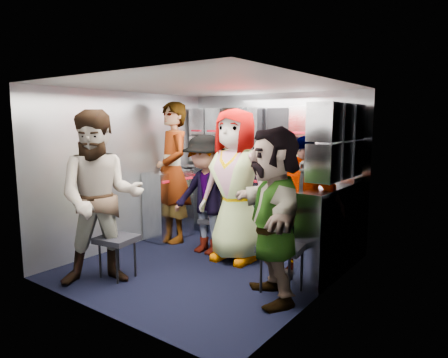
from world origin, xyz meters
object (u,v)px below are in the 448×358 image
Objects in this scene: jump_seat_mid_right at (309,234)px; jump_seat_near_left at (117,241)px; attendant_arc_b at (206,195)px; jump_seat_center at (243,227)px; jump_seat_near_right at (282,249)px; attendant_arc_c at (235,186)px; attendant_arc_e at (274,215)px; attendant_arc_a at (101,198)px; attendant_arc_d at (303,208)px; jump_seat_mid_left at (214,221)px; attendant_standing at (173,172)px.

jump_seat_near_left is at bearing -138.98° from jump_seat_mid_right.
jump_seat_mid_right is 0.32× the size of attendant_arc_b.
jump_seat_center is 0.64m from attendant_arc_b.
attendant_arc_c is (-0.92, 0.51, 0.48)m from jump_seat_near_right.
jump_seat_near_right is 0.27× the size of attendant_arc_c.
attendant_arc_e is (0.92, -0.69, -0.10)m from attendant_arc_c.
attendant_arc_a is at bearing -151.00° from jump_seat_near_right.
attendant_arc_d is at bearing -11.84° from jump_seat_center.
attendant_standing is at bearing -178.45° from jump_seat_mid_left.
jump_seat_mid_right is 0.27× the size of attendant_arc_c.
attendant_arc_c is 1.12× the size of attendant_arc_e.
jump_seat_near_left is 1.79m from jump_seat_near_right.
attendant_arc_b is 0.49m from attendant_arc_c.
attendant_arc_b is at bearing -160.97° from attendant_arc_e.
attendant_arc_c is (0.46, -0.17, 0.55)m from jump_seat_mid_left.
jump_seat_near_left is 1.57m from attendant_standing.
attendant_standing is at bearing -179.44° from jump_seat_mid_right.
attendant_standing is (-0.46, 1.39, 0.58)m from jump_seat_near_left.
attendant_standing is at bearing 168.16° from attendant_arc_b.
jump_seat_mid_left is at bearing 156.90° from attendant_arc_c.
attendant_arc_c reaches higher than attendant_arc_e.
attendant_standing is at bearing 57.51° from attendant_arc_a.
jump_seat_mid_left is (0.26, 1.41, -0.03)m from jump_seat_near_left.
jump_seat_near_left is 0.25× the size of attendant_arc_a.
jump_seat_mid_left is 1.69m from attendant_arc_a.
jump_seat_center is 0.84× the size of jump_seat_near_right.
jump_seat_near_right is (1.64, 0.73, 0.04)m from jump_seat_near_left.
jump_seat_mid_left is at bearing 29.98° from attendant_standing.
jump_seat_mid_left is 0.94× the size of jump_seat_mid_right.
jump_seat_near_left is at bearing -101.10° from attendant_arc_b.
attendant_arc_b is (-0.00, -0.18, 0.39)m from jump_seat_mid_left.
attendant_standing is 1.63m from attendant_arc_a.
attendant_arc_b is at bearing -172.42° from jump_seat_mid_right.
attendant_arc_c is 1.19× the size of attendant_arc_d.
jump_seat_mid_right is 0.27× the size of attendant_arc_a.
attendant_arc_d is (1.62, 1.23, 0.37)m from jump_seat_near_left.
attendant_standing is 1.27× the size of attendant_arc_d.
attendant_arc_d is at bearing 0.77° from attendant_arc_b.
attendant_arc_a is (-0.26, -1.59, 0.53)m from jump_seat_mid_left.
jump_seat_mid_left is 0.93× the size of jump_seat_near_right.
jump_seat_mid_right is (1.36, 0.00, 0.05)m from jump_seat_mid_left.
attendant_standing is (-2.10, 0.66, 0.54)m from jump_seat_near_right.
jump_seat_mid_left is at bearing -178.81° from jump_seat_center.
attendant_standing is 1.06× the size of attendant_arc_c.
jump_seat_center is 0.21× the size of attendant_standing.
attendant_arc_e is at bearing -25.01° from attendant_arc_a.
jump_seat_mid_right reaches higher than jump_seat_mid_left.
jump_seat_near_right is 0.30× the size of attendant_arc_e.
attendant_arc_e is (1.38, -0.68, 0.06)m from attendant_arc_b.
attendant_arc_b is (0.26, 1.41, -0.14)m from attendant_arc_a.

